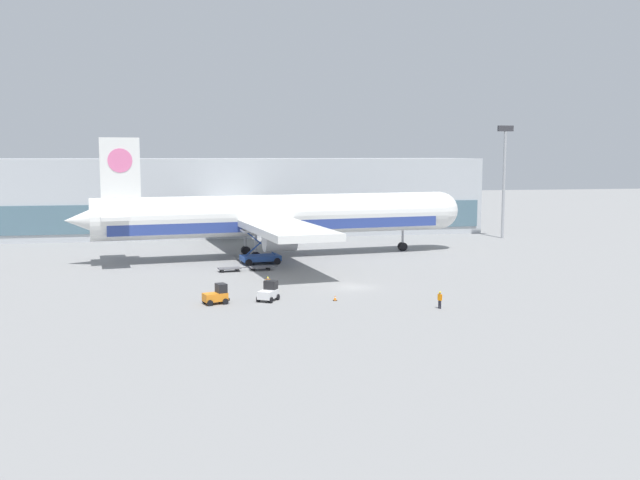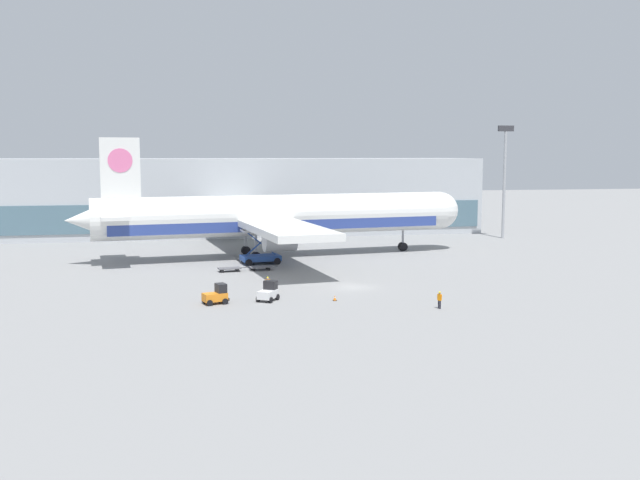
# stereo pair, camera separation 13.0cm
# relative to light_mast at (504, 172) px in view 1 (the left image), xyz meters

# --- Properties ---
(ground_plane) EXTENTS (400.00, 400.00, 0.00)m
(ground_plane) POSITION_rel_light_mast_xyz_m (-37.21, -40.50, -11.65)
(ground_plane) COLOR gray
(terminal_building) EXTENTS (90.00, 18.20, 14.00)m
(terminal_building) POSITION_rel_light_mast_xyz_m (-45.57, 16.91, -4.66)
(terminal_building) COLOR #B2B7BC
(terminal_building) RESTS_ON ground_plane
(light_mast) EXTENTS (2.80, 0.50, 19.75)m
(light_mast) POSITION_rel_light_mast_xyz_m (0.00, 0.00, 0.00)
(light_mast) COLOR #9EA0A5
(light_mast) RESTS_ON ground_plane
(airplane_main) EXTENTS (57.92, 48.63, 17.00)m
(airplane_main) POSITION_rel_light_mast_xyz_m (-42.83, -15.27, -5.81)
(airplane_main) COLOR white
(airplane_main) RESTS_ON ground_plane
(scissor_lift_loader) EXTENTS (5.55, 3.96, 5.13)m
(scissor_lift_loader) POSITION_rel_light_mast_xyz_m (-45.39, -21.31, -9.67)
(scissor_lift_loader) COLOR #284C99
(scissor_lift_loader) RESTS_ON ground_plane
(baggage_tug_foreground) EXTENTS (2.57, 2.82, 2.00)m
(baggage_tug_foreground) POSITION_rel_light_mast_xyz_m (-47.29, -46.10, -10.77)
(baggage_tug_foreground) COLOR silver
(baggage_tug_foreground) RESTS_ON ground_plane
(baggage_tug_mid) EXTENTS (2.75, 2.24, 2.00)m
(baggage_tug_mid) POSITION_rel_light_mast_xyz_m (-52.55, -46.61, -10.77)
(baggage_tug_mid) COLOR orange
(baggage_tug_mid) RESTS_ON ground_plane
(baggage_dolly_lead) EXTENTS (3.77, 1.87, 0.48)m
(baggage_dolly_lead) POSITION_rel_light_mast_xyz_m (-49.97, -27.19, -11.26)
(baggage_dolly_lead) COLOR #56565B
(baggage_dolly_lead) RESTS_ON ground_plane
(baggage_dolly_second) EXTENTS (3.77, 1.87, 0.48)m
(baggage_dolly_second) POSITION_rel_light_mast_xyz_m (-45.98, -26.78, -11.26)
(baggage_dolly_second) COLOR #56565B
(baggage_dolly_second) RESTS_ON ground_plane
(ground_crew_near) EXTENTS (0.36, 0.51, 1.69)m
(ground_crew_near) POSITION_rel_light_mast_xyz_m (-31.59, -53.02, -10.66)
(ground_crew_near) COLOR black
(ground_crew_near) RESTS_ON ground_plane
(ground_crew_far) EXTENTS (0.55, 0.32, 1.70)m
(ground_crew_far) POSITION_rel_light_mast_xyz_m (-46.85, -41.65, -10.65)
(ground_crew_far) COLOR black
(ground_crew_far) RESTS_ON ground_plane
(traffic_cone_near) EXTENTS (0.40, 0.40, 0.56)m
(traffic_cone_near) POSITION_rel_light_mast_xyz_m (-40.68, -47.40, -11.37)
(traffic_cone_near) COLOR black
(traffic_cone_near) RESTS_ON ground_plane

